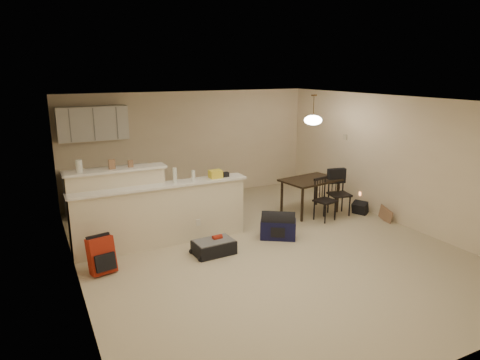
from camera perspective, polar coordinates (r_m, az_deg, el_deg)
room at (r=7.09m, az=3.26°, el=0.39°), size 7.00×7.02×2.50m
breakfast_bar at (r=7.52m, az=-12.38°, el=-4.20°), size 3.08×0.58×1.39m
upper_cabinets at (r=9.42m, az=-19.05°, el=7.16°), size 1.40×0.34×0.70m
kitchen_counter at (r=9.60m, az=-17.06°, el=-1.41°), size 1.80×0.60×0.90m
thermostat at (r=9.99m, az=13.83°, el=5.58°), size 0.02×0.12×0.12m
jar at (r=7.26m, az=-20.66°, el=1.75°), size 0.10×0.10×0.20m
cereal_box at (r=7.33m, az=-16.72°, el=2.03°), size 0.10×0.07×0.16m
small_box at (r=7.39m, az=-14.38°, el=2.13°), size 0.08×0.06×0.12m
bottle_a at (r=7.41m, az=-8.68°, el=0.62°), size 0.07×0.07×0.26m
bottle_b at (r=7.53m, az=-6.24°, el=0.60°), size 0.06×0.06×0.18m
bag_lump at (r=7.68m, az=-3.29°, el=0.80°), size 0.22×0.18×0.14m
pouch at (r=7.76m, az=-1.98°, el=0.74°), size 0.12×0.10×0.08m
dining_table at (r=9.15m, az=9.37°, el=-0.43°), size 1.28×0.95×0.74m
pendant_lamp at (r=8.90m, az=9.72°, el=7.93°), size 0.36×0.36×0.62m
dining_chair_near at (r=8.80m, az=11.30°, el=-2.57°), size 0.45×0.44×0.87m
dining_chair_far at (r=9.19m, az=13.12°, el=-1.71°), size 0.48×0.46×0.94m
suitcase at (r=7.21m, az=-3.51°, el=-8.95°), size 0.68×0.46×0.22m
red_backpack at (r=6.84m, az=-18.00°, el=-9.52°), size 0.40×0.29×0.55m
navy_duffel at (r=7.84m, az=5.10°, el=-6.53°), size 0.72×0.63×0.34m
black_daypack at (r=9.44m, az=15.71°, el=-3.62°), size 0.31×0.35×0.26m
cardboard_sheet at (r=9.13m, az=18.84°, el=-4.38°), size 0.06×0.38×0.29m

